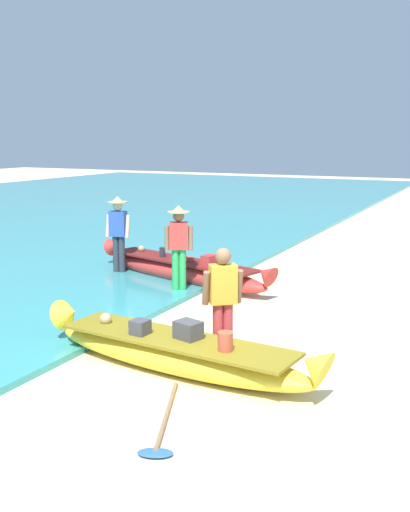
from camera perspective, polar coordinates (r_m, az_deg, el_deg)
name	(u,v)px	position (r m, az deg, el deg)	size (l,w,h in m)	color
ground_plane	(211,373)	(8.22, 0.60, -10.91)	(80.00, 80.00, 0.00)	beige
boat_yellow_foreground	(176,352)	(8.21, -2.71, -8.97)	(4.35, 1.17, 0.76)	yellow
boat_red_midground	(182,270)	(13.00, -2.20, -1.32)	(4.78, 1.90, 0.78)	red
person_vendor_hatted	(179,243)	(11.89, -2.47, 1.20)	(0.57, 0.45, 1.78)	green
person_tourist_customer	(223,299)	(8.28, 1.68, -4.05)	(0.55, 0.49, 1.62)	#B2383D
person_vendor_assistant	(118,230)	(13.62, -8.12, 2.41)	(0.58, 0.44, 1.79)	#333842
paddle	(163,426)	(6.80, -3.93, -15.61)	(0.86, 1.74, 0.05)	#8E6B47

